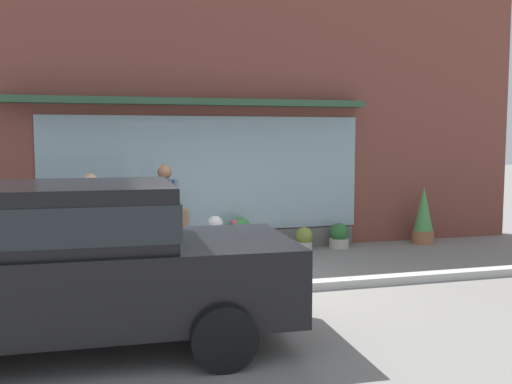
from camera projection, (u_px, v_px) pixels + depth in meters
name	position (u px, v px, depth m)	size (l,w,h in m)	color
ground_plane	(227.00, 292.00, 8.31)	(60.00, 60.00, 0.00)	gray
curb_strip	(231.00, 291.00, 8.11)	(14.00, 0.24, 0.12)	#B2B2AD
storefront	(190.00, 111.00, 11.11)	(14.00, 0.81, 5.49)	brown
fire_hydrant	(215.00, 245.00, 9.36)	(0.42, 0.39, 0.94)	#B2B2B7
pedestrian_with_handbag	(166.00, 210.00, 9.39)	(0.56, 0.44, 1.75)	#9E9384
pedestrian_passerby	(91.00, 217.00, 9.16)	(0.29, 0.42, 1.63)	#8E333D
parked_car_black	(61.00, 258.00, 5.96)	(4.66, 2.16, 1.73)	black
potted_plant_corner_tall	(339.00, 236.00, 11.59)	(0.39, 0.39, 0.49)	#B7B2A3
potted_plant_near_hydrant	(304.00, 239.00, 11.17)	(0.33, 0.33, 0.48)	#B7B2A3
potted_plant_doorstep	(239.00, 235.00, 11.01)	(0.44, 0.44, 0.69)	#4C4C51
potted_plant_trailing_edge	(423.00, 216.00, 12.02)	(0.44, 0.44, 1.18)	#9E6042
potted_plant_by_entrance	(49.00, 233.00, 10.20)	(0.66, 0.66, 0.95)	#33473D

